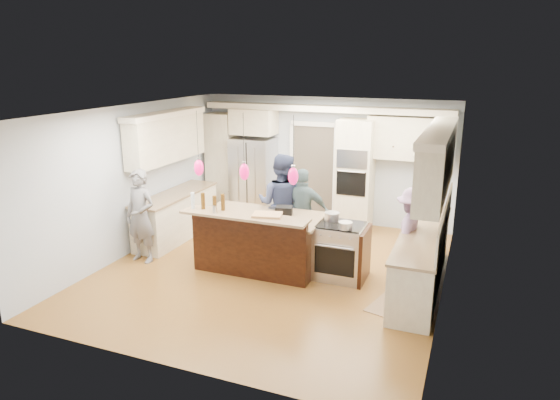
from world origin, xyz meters
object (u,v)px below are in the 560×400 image
(island_range, at_px, (342,251))
(person_far_left, at_px, (281,204))
(person_bar_end, at_px, (141,216))
(refrigerator, at_px, (253,178))
(kitchen_island, at_px, (261,240))

(island_range, height_order, person_far_left, person_far_left)
(person_bar_end, xyz_separation_m, person_far_left, (2.13, 1.30, 0.10))
(refrigerator, distance_m, island_range, 3.71)
(island_range, distance_m, person_far_left, 1.58)
(refrigerator, bearing_deg, island_range, -42.59)
(refrigerator, relative_size, person_bar_end, 1.09)
(kitchen_island, xyz_separation_m, person_bar_end, (-2.05, -0.52, 0.34))
(person_bar_end, bearing_deg, refrigerator, 82.98)
(island_range, relative_size, person_bar_end, 0.56)
(refrigerator, height_order, person_bar_end, refrigerator)
(kitchen_island, xyz_separation_m, island_range, (1.41, 0.08, -0.03))
(refrigerator, height_order, kitchen_island, refrigerator)
(person_bar_end, relative_size, person_far_left, 0.89)
(person_far_left, bearing_deg, refrigerator, -56.34)
(refrigerator, xyz_separation_m, kitchen_island, (1.30, -2.57, -0.42))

